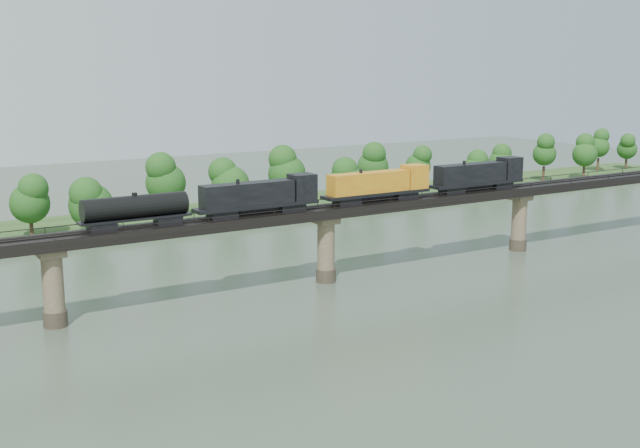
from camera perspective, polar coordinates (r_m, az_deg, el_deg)
ground at (r=98.37m, az=9.82°, el=-8.02°), size 400.00×400.00×0.00m
far_bank at (r=169.14m, az=-9.50°, el=0.43°), size 300.00×24.00×1.60m
bridge at (r=120.02m, az=0.43°, el=-1.61°), size 236.00×30.00×11.50m
bridge_superstructure at (r=118.76m, az=0.43°, el=1.37°), size 220.00×4.90×0.75m
far_treeline at (r=160.80m, az=-11.70°, el=2.69°), size 289.06×17.54×13.60m
freight_train at (r=119.71m, az=1.43°, el=2.51°), size 75.47×2.94×5.20m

